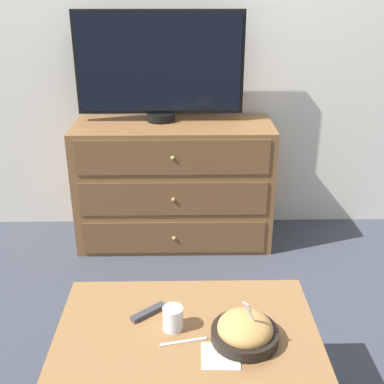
% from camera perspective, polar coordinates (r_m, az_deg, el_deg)
% --- Properties ---
extents(ground_plane, '(12.00, 12.00, 0.00)m').
position_cam_1_polar(ground_plane, '(3.48, 0.18, -3.39)').
color(ground_plane, '#383D47').
extents(wall_back, '(12.00, 0.05, 2.60)m').
position_cam_1_polar(wall_back, '(3.13, 0.20, 18.51)').
color(wall_back, silver).
rests_on(wall_back, ground_plane).
extents(dresser, '(1.22, 0.47, 0.79)m').
position_cam_1_polar(dresser, '(3.07, -2.14, 0.92)').
color(dresser, brown).
rests_on(dresser, ground_plane).
extents(tv, '(1.01, 0.17, 0.65)m').
position_cam_1_polar(tv, '(2.96, -3.86, 14.71)').
color(tv, black).
rests_on(tv, dresser).
extents(coffee_table, '(0.93, 0.56, 0.45)m').
position_cam_1_polar(coffee_table, '(1.83, -0.58, -17.15)').
color(coffee_table, olive).
rests_on(coffee_table, ground_plane).
extents(takeout_bowl, '(0.23, 0.23, 0.20)m').
position_cam_1_polar(takeout_bowl, '(1.72, 6.30, -16.03)').
color(takeout_bowl, black).
rests_on(takeout_bowl, coffee_table).
extents(drink_cup, '(0.07, 0.07, 0.09)m').
position_cam_1_polar(drink_cup, '(1.76, -2.27, -14.87)').
color(drink_cup, beige).
rests_on(drink_cup, coffee_table).
extents(napkin, '(0.13, 0.13, 0.00)m').
position_cam_1_polar(napkin, '(1.68, 3.40, -18.82)').
color(napkin, silver).
rests_on(napkin, coffee_table).
extents(knife, '(0.16, 0.04, 0.01)m').
position_cam_1_polar(knife, '(1.72, -0.98, -17.31)').
color(knife, silver).
rests_on(knife, coffee_table).
extents(remote_control, '(0.13, 0.11, 0.02)m').
position_cam_1_polar(remote_control, '(1.84, -5.18, -13.99)').
color(remote_control, '#38383D').
rests_on(remote_control, coffee_table).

